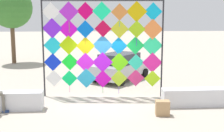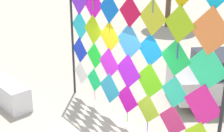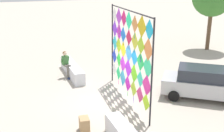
{
  "view_description": "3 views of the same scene",
  "coord_description": "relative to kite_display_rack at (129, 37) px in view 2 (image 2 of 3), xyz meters",
  "views": [
    {
      "loc": [
        -0.45,
        -11.8,
        3.56
      ],
      "look_at": [
        0.38,
        0.04,
        1.56
      ],
      "focal_mm": 47.26,
      "sensor_mm": 36.0,
      "label": 1
    },
    {
      "loc": [
        4.91,
        -3.91,
        4.33
      ],
      "look_at": [
        0.08,
        0.53,
        1.86
      ],
      "focal_mm": 49.06,
      "sensor_mm": 36.0,
      "label": 2
    },
    {
      "loc": [
        11.22,
        -4.03,
        5.64
      ],
      "look_at": [
        -0.4,
        0.47,
        1.62
      ],
      "focal_mm": 44.35,
      "sensor_mm": 36.0,
      "label": 3
    }
  ],
  "objects": [
    {
      "name": "kite_display_rack",
      "position": [
        0.0,
        0.0,
        0.0
      ],
      "size": [
        5.31,
        0.51,
        4.29
      ],
      "color": "#232328",
      "rests_on": "ground"
    }
  ]
}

